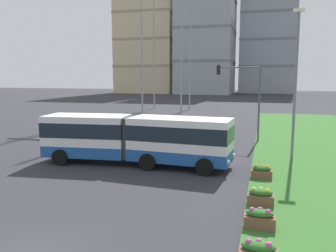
{
  "coord_description": "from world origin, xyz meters",
  "views": [
    {
      "loc": [
        6.93,
        -7.85,
        5.47
      ],
      "look_at": [
        0.87,
        14.19,
        2.2
      ],
      "focal_mm": 37.55,
      "sensor_mm": 36.0,
      "label": 1
    }
  ],
  "objects_px": {
    "flower_planter_1": "(260,218)",
    "streetlight_median": "(296,79)",
    "flower_planter_3": "(262,172)",
    "apartment_tower_westcentre": "(206,32)",
    "car_grey_wagon": "(134,122)",
    "apartment_tower_west": "(148,29)",
    "flower_planter_2": "(261,197)",
    "apartment_tower_centre": "(268,30)",
    "articulated_bus": "(136,138)",
    "flower_planter_0": "(258,252)",
    "traffic_light_far_right": "(245,90)"
  },
  "relations": [
    {
      "from": "flower_planter_1",
      "to": "streetlight_median",
      "type": "xyz_separation_m",
      "value": [
        1.9,
        11.81,
        4.86
      ]
    },
    {
      "from": "flower_planter_3",
      "to": "apartment_tower_westcentre",
      "type": "xyz_separation_m",
      "value": [
        -18.05,
        91.54,
        18.57
      ]
    },
    {
      "from": "car_grey_wagon",
      "to": "apartment_tower_west",
      "type": "xyz_separation_m",
      "value": [
        -23.96,
        76.5,
        19.73
      ]
    },
    {
      "from": "flower_planter_2",
      "to": "streetlight_median",
      "type": "distance_m",
      "value": 10.8
    },
    {
      "from": "flower_planter_2",
      "to": "apartment_tower_centre",
      "type": "relative_size",
      "value": 0.03
    },
    {
      "from": "articulated_bus",
      "to": "flower_planter_0",
      "type": "height_order",
      "value": "articulated_bus"
    },
    {
      "from": "flower_planter_1",
      "to": "flower_planter_2",
      "type": "height_order",
      "value": "same"
    },
    {
      "from": "flower_planter_2",
      "to": "car_grey_wagon",
      "type": "bearing_deg",
      "value": 124.29
    },
    {
      "from": "flower_planter_2",
      "to": "flower_planter_3",
      "type": "xyz_separation_m",
      "value": [
        0.0,
        4.01,
        0.0
      ]
    },
    {
      "from": "car_grey_wagon",
      "to": "streetlight_median",
      "type": "xyz_separation_m",
      "value": [
        14.87,
        -9.56,
        4.53
      ]
    },
    {
      "from": "car_grey_wagon",
      "to": "flower_planter_3",
      "type": "xyz_separation_m",
      "value": [
        12.97,
        -15.01,
        -0.33
      ]
    },
    {
      "from": "streetlight_median",
      "to": "articulated_bus",
      "type": "bearing_deg",
      "value": -156.25
    },
    {
      "from": "flower_planter_3",
      "to": "apartment_tower_west",
      "type": "bearing_deg",
      "value": 111.98
    },
    {
      "from": "articulated_bus",
      "to": "flower_planter_2",
      "type": "xyz_separation_m",
      "value": [
        7.58,
        -5.29,
        -1.23
      ]
    },
    {
      "from": "traffic_light_far_right",
      "to": "apartment_tower_westcentre",
      "type": "xyz_separation_m",
      "value": [
        -16.48,
        80.45,
        14.65
      ]
    },
    {
      "from": "traffic_light_far_right",
      "to": "apartment_tower_west",
      "type": "distance_m",
      "value": 89.32
    },
    {
      "from": "apartment_tower_west",
      "to": "flower_planter_2",
      "type": "bearing_deg",
      "value": -68.86
    },
    {
      "from": "flower_planter_3",
      "to": "apartment_tower_westcentre",
      "type": "bearing_deg",
      "value": 101.16
    },
    {
      "from": "flower_planter_2",
      "to": "apartment_tower_centre",
      "type": "xyz_separation_m",
      "value": [
        0.31,
        106.81,
        19.91
      ]
    },
    {
      "from": "car_grey_wagon",
      "to": "apartment_tower_westcentre",
      "type": "height_order",
      "value": "apartment_tower_westcentre"
    },
    {
      "from": "apartment_tower_west",
      "to": "apartment_tower_westcentre",
      "type": "bearing_deg",
      "value": 0.09
    },
    {
      "from": "flower_planter_0",
      "to": "apartment_tower_centre",
      "type": "bearing_deg",
      "value": 89.84
    },
    {
      "from": "articulated_bus",
      "to": "flower_planter_3",
      "type": "relative_size",
      "value": 10.91
    },
    {
      "from": "car_grey_wagon",
      "to": "streetlight_median",
      "type": "distance_m",
      "value": 18.25
    },
    {
      "from": "car_grey_wagon",
      "to": "apartment_tower_centre",
      "type": "relative_size",
      "value": 0.11
    },
    {
      "from": "articulated_bus",
      "to": "streetlight_median",
      "type": "relative_size",
      "value": 1.24
    },
    {
      "from": "articulated_bus",
      "to": "apartment_tower_centre",
      "type": "xyz_separation_m",
      "value": [
        7.89,
        101.52,
        18.69
      ]
    },
    {
      "from": "apartment_tower_westcentre",
      "to": "apartment_tower_centre",
      "type": "bearing_deg",
      "value": 31.51
    },
    {
      "from": "streetlight_median",
      "to": "apartment_tower_centre",
      "type": "xyz_separation_m",
      "value": [
        -1.59,
        97.35,
        15.06
      ]
    },
    {
      "from": "articulated_bus",
      "to": "flower_planter_0",
      "type": "distance_m",
      "value": 12.75
    },
    {
      "from": "car_grey_wagon",
      "to": "flower_planter_1",
      "type": "bearing_deg",
      "value": -58.76
    },
    {
      "from": "flower_planter_2",
      "to": "flower_planter_3",
      "type": "distance_m",
      "value": 4.01
    },
    {
      "from": "apartment_tower_west",
      "to": "apartment_tower_westcentre",
      "type": "height_order",
      "value": "apartment_tower_west"
    },
    {
      "from": "car_grey_wagon",
      "to": "flower_planter_3",
      "type": "relative_size",
      "value": 4.09
    },
    {
      "from": "streetlight_median",
      "to": "apartment_tower_west",
      "type": "bearing_deg",
      "value": 114.28
    },
    {
      "from": "articulated_bus",
      "to": "streetlight_median",
      "type": "height_order",
      "value": "streetlight_median"
    },
    {
      "from": "car_grey_wagon",
      "to": "streetlight_median",
      "type": "relative_size",
      "value": 0.46
    },
    {
      "from": "streetlight_median",
      "to": "apartment_tower_west",
      "type": "height_order",
      "value": "apartment_tower_west"
    },
    {
      "from": "streetlight_median",
      "to": "apartment_tower_westcentre",
      "type": "distance_m",
      "value": 89.43
    },
    {
      "from": "flower_planter_0",
      "to": "traffic_light_far_right",
      "type": "height_order",
      "value": "traffic_light_far_right"
    },
    {
      "from": "flower_planter_1",
      "to": "car_grey_wagon",
      "type": "bearing_deg",
      "value": 121.24
    },
    {
      "from": "car_grey_wagon",
      "to": "flower_planter_0",
      "type": "relative_size",
      "value": 4.09
    },
    {
      "from": "flower_planter_2",
      "to": "apartment_tower_westcentre",
      "type": "height_order",
      "value": "apartment_tower_westcentre"
    },
    {
      "from": "flower_planter_1",
      "to": "apartment_tower_westcentre",
      "type": "relative_size",
      "value": 0.03
    },
    {
      "from": "articulated_bus",
      "to": "traffic_light_far_right",
      "type": "bearing_deg",
      "value": 58.55
    },
    {
      "from": "car_grey_wagon",
      "to": "apartment_tower_westcentre",
      "type": "relative_size",
      "value": 0.12
    },
    {
      "from": "articulated_bus",
      "to": "car_grey_wagon",
      "type": "distance_m",
      "value": 14.78
    },
    {
      "from": "car_grey_wagon",
      "to": "flower_planter_3",
      "type": "bearing_deg",
      "value": -49.17
    },
    {
      "from": "flower_planter_3",
      "to": "apartment_tower_west",
      "type": "relative_size",
      "value": 0.03
    },
    {
      "from": "streetlight_median",
      "to": "apartment_tower_westcentre",
      "type": "height_order",
      "value": "apartment_tower_westcentre"
    }
  ]
}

